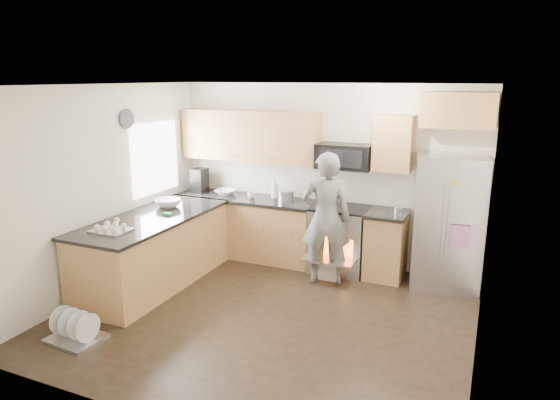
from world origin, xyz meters
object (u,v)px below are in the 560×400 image
at_px(refrigerator, 447,223).
at_px(dish_rack, 76,332).
at_px(person, 326,219).
at_px(stove_range, 340,224).

height_order(refrigerator, dish_rack, refrigerator).
xyz_separation_m(refrigerator, person, (-1.47, -0.50, 0.02)).
relative_size(stove_range, dish_rack, 3.10).
bearing_deg(refrigerator, dish_rack, -147.16).
height_order(person, dish_rack, person).
bearing_deg(stove_range, person, -95.80).
xyz_separation_m(stove_range, dish_rack, (-1.95, -2.99, -0.59)).
height_order(stove_range, person, stove_range).
bearing_deg(stove_range, dish_rack, -123.08).
relative_size(stove_range, refrigerator, 1.03).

